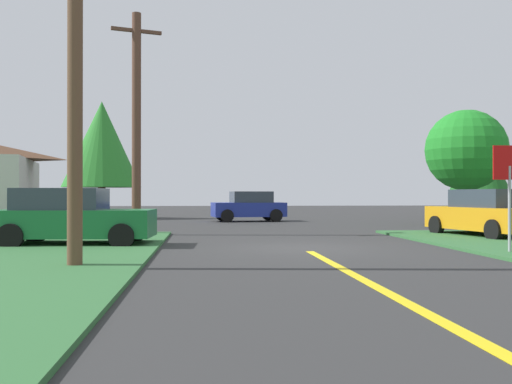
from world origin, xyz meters
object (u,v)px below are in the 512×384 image
oak_tree_left (479,159)px  pine_tree_center (102,144)px  parked_car_near_building (72,217)px  utility_pole_near (75,30)px  car_on_crossroad (488,214)px  car_approaching_junction (249,207)px  stop_sign (509,177)px  oak_tree_right (466,150)px  utility_pole_mid (136,121)px

oak_tree_left → pine_tree_center: pine_tree_center is taller
parked_car_near_building → utility_pole_near: (1.17, -5.05, 3.84)m
car_on_crossroad → car_approaching_junction: bearing=18.3°
stop_sign → car_on_crossroad: bearing=-113.4°
stop_sign → oak_tree_left: oak_tree_left is taller
pine_tree_center → oak_tree_right: (18.64, -8.91, -0.93)m
oak_tree_right → car_approaching_junction: bearing=155.2°
parked_car_near_building → oak_tree_right: bearing=34.6°
oak_tree_left → stop_sign: bearing=-114.9°
utility_pole_mid → oak_tree_left: size_ratio=1.45×
car_on_crossroad → parked_car_near_building: bearing=87.5°
stop_sign → car_on_crossroad: 5.94m
utility_pole_mid → oak_tree_right: size_ratio=1.45×
stop_sign → pine_tree_center: 26.03m
utility_pole_mid → pine_tree_center: 14.91m
pine_tree_center → car_on_crossroad: bearing=-46.9°
car_approaching_junction → oak_tree_right: size_ratio=0.74×
stop_sign → oak_tree_left: size_ratio=0.48×
stop_sign → parked_car_near_building: 11.51m
parked_car_near_building → utility_pole_near: utility_pole_near is taller
car_approaching_junction → pine_tree_center: pine_tree_center is taller
utility_pole_near → parked_car_near_building: bearing=103.1°
car_approaching_junction → car_on_crossroad: bearing=112.3°
utility_pole_near → oak_tree_left: utility_pole_near is taller
car_approaching_junction → oak_tree_right: 11.41m
stop_sign → car_on_crossroad: stop_sign is taller
car_approaching_junction → parked_car_near_building: same height
stop_sign → pine_tree_center: size_ratio=0.37×
car_on_crossroad → oak_tree_left: bearing=-36.9°
utility_pole_near → utility_pole_mid: utility_pole_near is taller
utility_pole_near → pine_tree_center: bearing=98.7°
car_approaching_junction → utility_pole_near: size_ratio=0.45×
car_on_crossroad → parked_car_near_building: size_ratio=1.09×
parked_car_near_building → pine_tree_center: bearing=100.6°
car_on_crossroad → oak_tree_right: 8.83m
utility_pole_near → oak_tree_right: (15.01, 14.92, -1.09)m
car_approaching_junction → car_on_crossroad: (7.08, -12.50, 0.00)m
stop_sign → car_approaching_junction: bearing=-75.6°
car_on_crossroad → utility_pole_near: utility_pole_near is taller
parked_car_near_building → pine_tree_center: pine_tree_center is taller
car_approaching_junction → parked_car_near_building: size_ratio=0.94×
car_approaching_junction → utility_pole_near: 20.55m
stop_sign → car_on_crossroad: size_ratio=0.55×
oak_tree_left → pine_tree_center: (-22.66, 2.20, 0.88)m
oak_tree_left → pine_tree_center: bearing=174.5°
car_approaching_junction → car_on_crossroad: 14.36m
parked_car_near_building → oak_tree_left: bearing=42.6°
stop_sign → car_on_crossroad: (2.26, 5.40, -1.05)m
pine_tree_center → oak_tree_right: bearing=-25.5°
utility_pole_mid → pine_tree_center: size_ratio=1.12×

